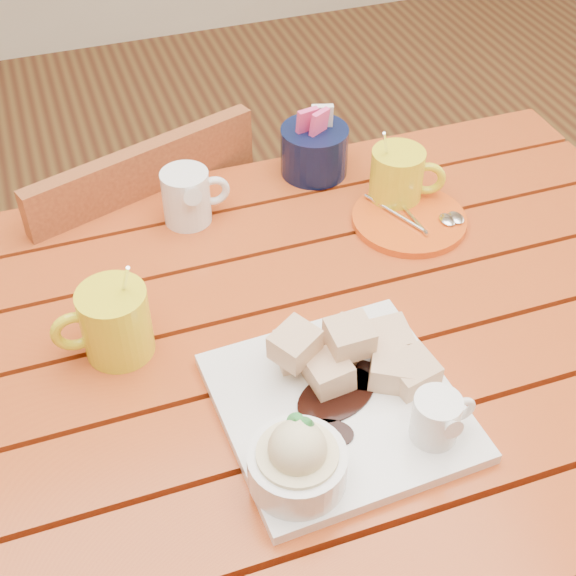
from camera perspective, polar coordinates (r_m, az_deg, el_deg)
name	(u,v)px	position (r m, az deg, el deg)	size (l,w,h in m)	color
table	(291,392)	(1.10, 0.20, -7.43)	(1.20, 0.79, 0.75)	maroon
dessert_plate	(337,409)	(0.91, 3.48, -8.59)	(0.28, 0.28, 0.11)	white
coffee_mug_left	(113,322)	(1.00, -12.32, -2.37)	(0.12, 0.09, 0.14)	yellow
coffee_mug_right	(398,176)	(1.23, 7.85, 7.86)	(0.11, 0.08, 0.13)	yellow
cream_pitcher	(188,196)	(1.19, -7.14, 6.54)	(0.10, 0.08, 0.09)	white
sugar_caddy	(314,149)	(1.29, 1.88, 9.83)	(0.11, 0.11, 0.12)	black
orange_saucer	(410,219)	(1.21, 8.69, 4.85)	(0.17, 0.17, 0.02)	#D64B12
chair_far	(137,291)	(1.53, -10.70, -0.19)	(0.50, 0.50, 0.83)	brown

